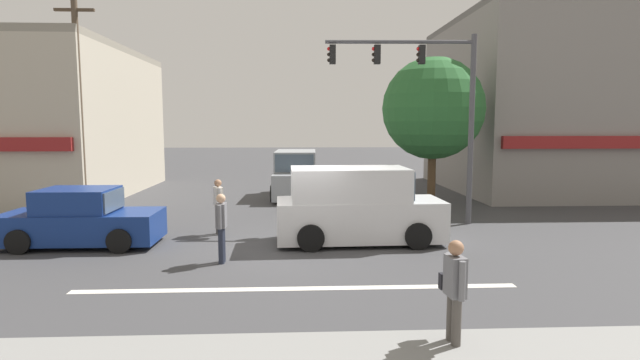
{
  "coord_description": "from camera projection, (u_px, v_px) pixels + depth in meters",
  "views": [
    {
      "loc": [
        0.02,
        -13.27,
        3.29
      ],
      "look_at": [
        0.74,
        2.0,
        1.6
      ],
      "focal_mm": 28.0,
      "sensor_mm": 36.0,
      "label": 1
    }
  ],
  "objects": [
    {
      "name": "sedan_crossing_leftbound",
      "position": [
        82.0,
        220.0,
        13.58
      ],
      "size": [
        4.11,
        1.9,
        1.58
      ],
      "color": "navy",
      "rests_on": "ground"
    },
    {
      "name": "utility_pole_near_left",
      "position": [
        79.0,
        104.0,
        18.09
      ],
      "size": [
        1.4,
        0.22,
        7.76
      ],
      "color": "brown",
      "rests_on": "ground"
    },
    {
      "name": "pedestrian_foreground_with_bag",
      "position": [
        454.0,
        289.0,
        7.15
      ],
      "size": [
        0.29,
        0.68,
        1.67
      ],
      "color": "#4C4742",
      "rests_on": "ground"
    },
    {
      "name": "van_parked_curbside",
      "position": [
        296.0,
        175.0,
        22.79
      ],
      "size": [
        2.16,
        4.66,
        2.11
      ],
      "color": "#999EA3",
      "rests_on": "ground"
    },
    {
      "name": "traffic_light_mast",
      "position": [
        432.0,
        94.0,
        16.22
      ],
      "size": [
        4.89,
        0.4,
        6.2
      ],
      "color": "#47474C",
      "rests_on": "ground"
    },
    {
      "name": "building_right_corner",
      "position": [
        566.0,
        106.0,
        25.35
      ],
      "size": [
        11.71,
        11.11,
        8.55
      ],
      "color": "gray",
      "rests_on": "ground"
    },
    {
      "name": "ground_plane",
      "position": [
        296.0,
        247.0,
        13.54
      ],
      "size": [
        120.0,
        120.0,
        0.0
      ],
      "primitive_type": "plane",
      "color": "#3D3D3F"
    },
    {
      "name": "street_tree",
      "position": [
        433.0,
        109.0,
        19.55
      ],
      "size": [
        4.0,
        4.0,
        5.94
      ],
      "color": "#4C3823",
      "rests_on": "ground"
    },
    {
      "name": "van_waiting_far",
      "position": [
        356.0,
        207.0,
        13.93
      ],
      "size": [
        4.65,
        2.15,
        2.11
      ],
      "color": "silver",
      "rests_on": "ground"
    },
    {
      "name": "pedestrian_far_side",
      "position": [
        218.0,
        203.0,
        14.99
      ],
      "size": [
        0.34,
        0.54,
        1.67
      ],
      "color": "#4C4742",
      "rests_on": "ground"
    },
    {
      "name": "lane_marking_stripe",
      "position": [
        296.0,
        289.0,
        10.06
      ],
      "size": [
        9.0,
        0.24,
        0.01
      ],
      "primitive_type": "cube",
      "color": "silver",
      "rests_on": "ground"
    },
    {
      "name": "pedestrian_mid_crossing",
      "position": [
        221.0,
        224.0,
        11.87
      ],
      "size": [
        0.23,
        0.57,
        1.67
      ],
      "color": "#232838",
      "rests_on": "ground"
    },
    {
      "name": "building_left_block",
      "position": [
        17.0,
        122.0,
        23.29
      ],
      "size": [
        10.58,
        11.51,
        6.87
      ],
      "color": "#B7AD99",
      "rests_on": "ground"
    }
  ]
}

